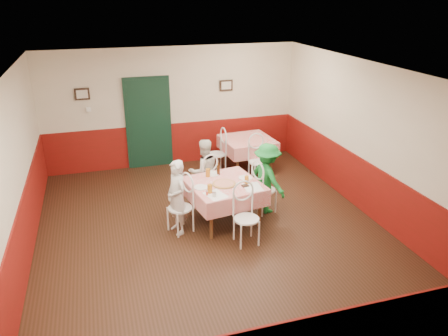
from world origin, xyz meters
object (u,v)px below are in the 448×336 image
object	(u,v)px
chair_far	(205,182)
glass_b	(247,180)
chair_near	(247,219)
glass_c	(208,173)
diner_left	(177,197)
diner_far	(204,171)
second_table	(247,154)
diner_right	(267,178)
pizza	(224,184)
glass_a	(210,189)
chair_second_b	(259,162)
beer_bottle	(218,169)
chair_second_a	(217,154)
wallet	(245,186)
main_table	(224,202)
chair_right	(264,190)
chair_left	(180,208)

from	to	relation	value
chair_far	glass_b	distance (m)	1.16
chair_near	glass_c	xyz separation A→B (m)	(-0.34, 1.21, 0.39)
diner_left	diner_far	xyz separation A→B (m)	(0.74, 1.03, -0.01)
second_table	diner_right	xyz separation A→B (m)	(-0.36, -2.13, 0.30)
pizza	glass_b	world-z (taller)	glass_b
diner_right	glass_a	bearing A→B (deg)	91.53
diner_left	chair_second_b	bearing A→B (deg)	110.83
pizza	diner_right	xyz separation A→B (m)	(0.91, 0.21, -0.09)
second_table	diner_left	bearing A→B (deg)	-131.52
glass_a	diner_right	distance (m)	1.33
beer_bottle	chair_second_b	bearing A→B (deg)	42.09
diner_left	chair_second_a	bearing A→B (deg)	132.99
wallet	pizza	bearing A→B (deg)	143.04
pizza	diner_right	size ratio (longest dim) A/B	0.30
diner_far	glass_a	bearing A→B (deg)	71.85
main_table	chair_near	world-z (taller)	chair_near
chair_right	diner_far	size ratio (longest dim) A/B	0.69
second_table	pizza	size ratio (longest dim) A/B	2.75
pizza	wallet	distance (m)	0.38
chair_left	diner_right	xyz separation A→B (m)	(1.73, 0.28, 0.23)
glass_a	beer_bottle	bearing A→B (deg)	63.62
chair_left	chair_right	bearing A→B (deg)	77.47
pizza	main_table	bearing A→B (deg)	74.82
chair_right	glass_a	size ratio (longest dim) A/B	5.82
glass_a	glass_b	distance (m)	0.76
chair_near	diner_right	world-z (taller)	diner_right
chair_left	diner_right	distance (m)	1.77
beer_bottle	chair_left	bearing A→B (deg)	-147.66
chair_second_b	pizza	world-z (taller)	chair_second_b
chair_near	chair_second_b	bearing A→B (deg)	61.58
wallet	diner_left	xyz separation A→B (m)	(-1.21, 0.09, -0.10)
wallet	diner_right	size ratio (longest dim) A/B	0.08
chair_far	diner_left	distance (m)	1.26
chair_right	glass_b	bearing A→B (deg)	103.88
glass_a	diner_far	xyz separation A→B (m)	(0.20, 1.21, -0.18)
chair_right	chair_near	xyz separation A→B (m)	(-0.70, -0.98, 0.00)
main_table	glass_c	bearing A→B (deg)	118.53
chair_near	chair_second_b	world-z (taller)	same
second_table	glass_c	size ratio (longest dim) A/B	7.36
glass_b	wallet	bearing A→B (deg)	-120.09
glass_a	wallet	bearing A→B (deg)	7.26
pizza	glass_c	bearing A→B (deg)	112.92
chair_second_a	glass_c	bearing A→B (deg)	-24.44
chair_right	diner_far	distance (m)	1.25
main_table	glass_a	distance (m)	0.66
chair_second_a	wallet	world-z (taller)	chair_second_a
beer_bottle	diner_left	xyz separation A→B (m)	(-0.90, -0.55, -0.20)
beer_bottle	glass_a	bearing A→B (deg)	-116.38
chair_left	glass_b	xyz separation A→B (m)	(1.22, 0.01, 0.38)
pizza	diner_left	world-z (taller)	diner_left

